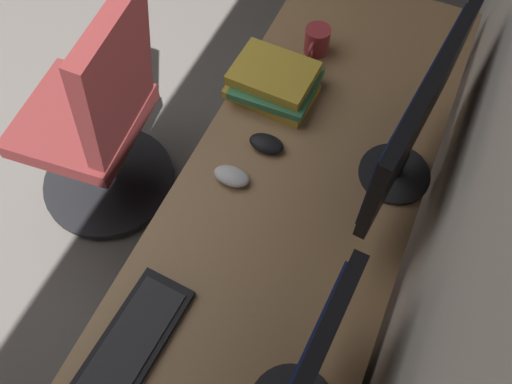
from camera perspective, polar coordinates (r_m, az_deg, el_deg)
The scene contains 9 objects.
desk at distance 1.43m, azimuth 1.84°, elevation -6.50°, with size 2.17×0.65×0.73m.
drawer_pedestal at distance 1.65m, azimuth -1.87°, elevation -19.97°, with size 0.40×0.51×0.69m.
monitor_secondary at distance 1.33m, azimuth 17.02°, elevation 7.42°, with size 0.57×0.20×0.42m.
keyboard_main at distance 1.30m, azimuth -14.34°, elevation -17.04°, with size 0.43×0.16×0.02m.
mouse_main at distance 1.51m, azimuth 1.14°, elevation 5.32°, with size 0.06×0.10×0.03m, color black.
mouse_spare at distance 1.45m, azimuth -2.68°, elevation 1.74°, with size 0.06×0.10×0.03m, color silver.
book_stack_near at distance 1.62m, azimuth 1.94°, elevation 11.90°, with size 0.22×0.27×0.09m.
coffee_mug at distance 1.75m, azimuth 6.65°, elevation 16.09°, with size 0.12×0.08×0.09m.
office_chair at distance 2.00m, azimuth -16.69°, elevation 6.96°, with size 0.56×0.57×0.97m.
Camera 1 is at (0.79, 1.95, 1.97)m, focal length 36.62 mm.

